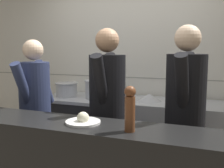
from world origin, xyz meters
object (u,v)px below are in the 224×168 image
chef_head_cook (35,107)px  pepper_mill (130,108)px  chef_line (185,112)px  sauce_pot (98,89)px  plated_dish_appetiser (83,120)px  chef_sous (107,108)px  mixing_bowl_steel (149,97)px  stock_pot (67,89)px  oven_range (83,129)px

chef_head_cook → pepper_mill: bearing=-29.8°
chef_line → sauce_pot: bearing=152.2°
sauce_pot → chef_head_cook: chef_head_cook is taller
plated_dish_appetiser → chef_sous: (-0.03, 0.58, -0.03)m
mixing_bowl_steel → chef_line: 0.84m
stock_pot → chef_sous: chef_sous is taller
chef_head_cook → chef_sous: size_ratio=0.94×
sauce_pot → chef_head_cook: 0.89m
chef_head_cook → chef_line: bearing=-0.7°
oven_range → chef_sous: (0.67, -0.77, 0.52)m
chef_sous → chef_head_cook: bearing=176.7°
stock_pot → plated_dish_appetiser: 1.59m
oven_range → chef_sous: size_ratio=0.57×
pepper_mill → chef_head_cook: 1.43m
chef_head_cook → chef_line: 1.58m
chef_sous → sauce_pot: bearing=114.7°
mixing_bowl_steel → chef_head_cook: (-1.09, -0.77, -0.05)m
mixing_bowl_steel → pepper_mill: pepper_mill is taller
oven_range → pepper_mill: bearing=-52.4°
pepper_mill → chef_line: size_ratio=0.18×
pepper_mill → chef_line: 0.79m
oven_range → mixing_bowl_steel: (0.92, -0.02, 0.51)m
chef_sous → stock_pot: bearing=135.8°
mixing_bowl_steel → chef_line: (0.48, -0.69, 0.02)m
mixing_bowl_steel → pepper_mill: bearing=-83.1°
stock_pot → chef_head_cook: 0.75m
sauce_pot → plated_dish_appetiser: 1.42m
sauce_pot → chef_head_cook: size_ratio=0.21×
oven_range → plated_dish_appetiser: plated_dish_appetiser is taller
oven_range → sauce_pot: 0.62m
oven_range → plated_dish_appetiser: (0.69, -1.35, 0.54)m
stock_pot → chef_head_cook: size_ratio=0.18×
mixing_bowl_steel → plated_dish_appetiser: 1.35m
plated_dish_appetiser → chef_line: chef_line is taller
plated_dish_appetiser → sauce_pot: bearing=108.8°
stock_pot → mixing_bowl_steel: (1.14, 0.02, -0.04)m
stock_pot → plated_dish_appetiser: stock_pot is taller
mixing_bowl_steel → chef_line: bearing=-55.3°
stock_pot → plated_dish_appetiser: (0.91, -1.30, -0.01)m
sauce_pot → mixing_bowl_steel: sauce_pot is taller
stock_pot → plated_dish_appetiser: bearing=-55.2°
plated_dish_appetiser → oven_range: bearing=117.2°
mixing_bowl_steel → plated_dish_appetiser: size_ratio=1.09×
mixing_bowl_steel → chef_sous: (-0.26, -0.75, 0.01)m
sauce_pot → pepper_mill: pepper_mill is taller
chef_line → plated_dish_appetiser: bearing=-134.9°
sauce_pot → pepper_mill: 1.65m
plated_dish_appetiser → chef_head_cook: bearing=147.1°
stock_pot → chef_sous: size_ratio=0.17×
mixing_bowl_steel → chef_line: size_ratio=0.17×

